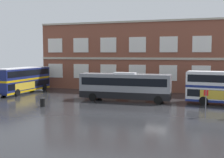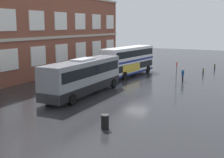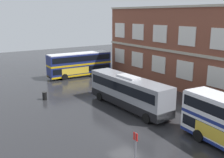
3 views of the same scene
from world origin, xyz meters
name	(u,v)px [view 2 (image 2 of 3)]	position (x,y,z in m)	size (l,w,h in m)	color
ground_plane	(121,88)	(0.00, 2.00, 0.00)	(120.00, 120.00, 0.00)	#232326
brick_terminal_building	(14,36)	(-0.26, 17.98, 5.70)	(45.54, 8.19, 11.70)	brown
double_decker_middle	(128,60)	(8.59, 4.95, 2.15)	(11.19, 3.64, 4.07)	silver
touring_coach	(84,77)	(-4.80, 4.03, 1.91)	(12.06, 3.10, 3.80)	gray
waiting_passenger	(183,74)	(7.39, -3.28, 0.93)	(0.63, 0.25, 1.70)	black
bus_stand_flag	(176,71)	(5.33, -3.00, 1.64)	(0.44, 0.10, 2.70)	slate
station_litter_bin	(105,122)	(-13.00, -2.98, 0.52)	(0.60, 0.60, 1.03)	black
safety_bollard_west	(203,71)	(14.02, -4.63, 0.49)	(0.19, 0.19, 0.95)	black
safety_bollard_east	(215,67)	(19.74, -5.39, 0.49)	(0.19, 0.19, 0.95)	black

